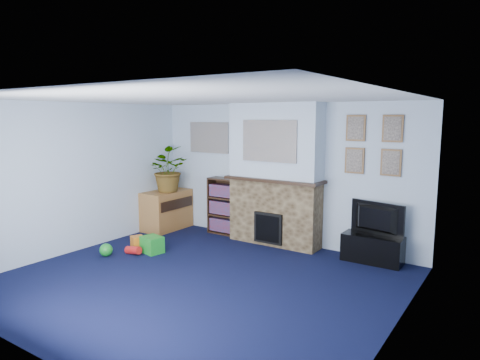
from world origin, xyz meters
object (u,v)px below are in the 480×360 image
Objects in this scene: tv_stand at (372,248)px; television at (374,219)px; bookshelf at (224,207)px; sideboard at (167,211)px.

tv_stand is 0.44m from television.
sideboard is (-1.13, -0.36, -0.15)m from bookshelf.
bookshelf reaches higher than sideboard.
television is 2.81m from bookshelf.
television reaches higher than tv_stand.
bookshelf is at bearing 178.44° from tv_stand.
bookshelf is at bearing 11.48° from television.
television is at bearing 4.36° from sideboard.
sideboard is (-3.93, -0.28, 0.12)m from tv_stand.
tv_stand is at bearing -1.56° from bookshelf.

